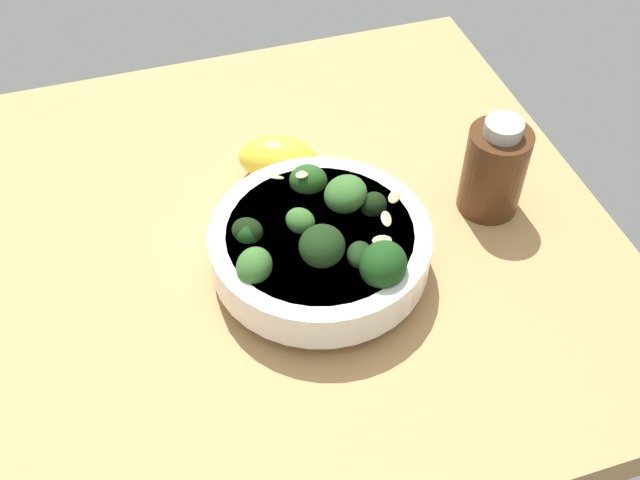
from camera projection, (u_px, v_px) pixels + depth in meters
ground_plane at (289, 243)px, 77.10cm from camera, size 64.07×64.07×4.23cm
bowl_of_broccoli at (321, 244)px, 69.34cm from camera, size 20.60×20.60×8.75cm
lemon_wedge at (277, 158)px, 79.25cm from camera, size 7.81×9.57×4.80cm
bottle_tall at (494, 169)px, 74.27cm from camera, size 6.25×6.25×10.83cm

